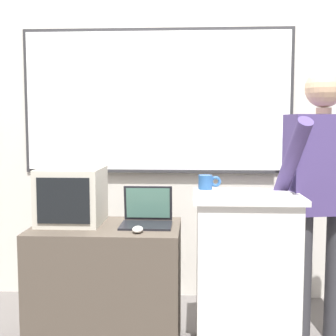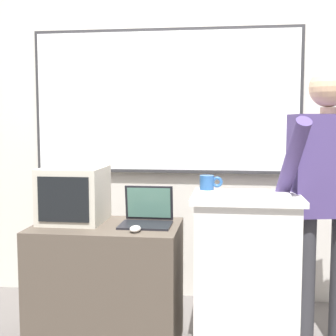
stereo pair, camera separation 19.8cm
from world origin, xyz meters
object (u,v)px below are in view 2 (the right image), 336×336
at_px(person_presenter, 326,187).
at_px(crt_monitor, 74,195).
at_px(lectern_podium, 245,275).
at_px(side_desk, 107,286).
at_px(wireless_keyboard, 250,195).
at_px(coffee_mug, 208,182).
at_px(laptop, 147,213).
at_px(computer_mouse_by_laptop, 135,229).

xyz_separation_m(person_presenter, crt_monitor, (-1.50, -0.12, -0.05)).
xyz_separation_m(lectern_podium, side_desk, (-0.81, -0.00, -0.10)).
relative_size(wireless_keyboard, coffee_mug, 3.06).
xyz_separation_m(wireless_keyboard, crt_monitor, (-1.05, 0.12, -0.04)).
height_order(person_presenter, wireless_keyboard, person_presenter).
height_order(side_desk, wireless_keyboard, wireless_keyboard).
xyz_separation_m(crt_monitor, coffee_mug, (0.81, 0.11, 0.07)).
bearing_deg(laptop, person_presenter, 6.97).
bearing_deg(laptop, wireless_keyboard, -10.96).
distance_m(lectern_podium, side_desk, 0.82).
bearing_deg(person_presenter, laptop, 175.64).
bearing_deg(person_presenter, lectern_podium, -170.06).
distance_m(lectern_podium, laptop, 0.67).
bearing_deg(wireless_keyboard, computer_mouse_by_laptop, -171.08).
bearing_deg(computer_mouse_by_laptop, lectern_podium, 14.70).
bearing_deg(lectern_podium, crt_monitor, 176.67).
relative_size(lectern_podium, side_desk, 1.10).
relative_size(side_desk, wireless_keyboard, 2.01).
bearing_deg(side_desk, computer_mouse_by_laptop, -37.37).
bearing_deg(laptop, computer_mouse_by_laptop, -98.16).
xyz_separation_m(laptop, crt_monitor, (-0.45, 0.01, 0.10)).
relative_size(lectern_podium, laptop, 3.17).
distance_m(person_presenter, coffee_mug, 0.69).
relative_size(side_desk, laptop, 2.89).
height_order(lectern_podium, crt_monitor, crt_monitor).
bearing_deg(wireless_keyboard, lectern_podium, 107.22).
xyz_separation_m(side_desk, coffee_mug, (0.59, 0.18, 0.61)).
distance_m(wireless_keyboard, computer_mouse_by_laptop, 0.66).
distance_m(crt_monitor, coffee_mug, 0.82).
relative_size(wireless_keyboard, computer_mouse_by_laptop, 4.27).
relative_size(person_presenter, wireless_keyboard, 3.90).
distance_m(side_desk, person_presenter, 1.43).
xyz_separation_m(lectern_podium, wireless_keyboard, (0.02, -0.06, 0.48)).
bearing_deg(side_desk, laptop, 14.03).
distance_m(computer_mouse_by_laptop, coffee_mug, 0.55).
height_order(lectern_podium, computer_mouse_by_laptop, lectern_podium).
xyz_separation_m(side_desk, crt_monitor, (-0.22, 0.06, 0.54)).
xyz_separation_m(person_presenter, computer_mouse_by_laptop, (-1.08, -0.34, -0.20)).
relative_size(lectern_podium, wireless_keyboard, 2.21).
distance_m(person_presenter, crt_monitor, 1.51).
xyz_separation_m(laptop, computer_mouse_by_laptop, (-0.03, -0.21, -0.05)).
bearing_deg(wireless_keyboard, laptop, 169.04).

